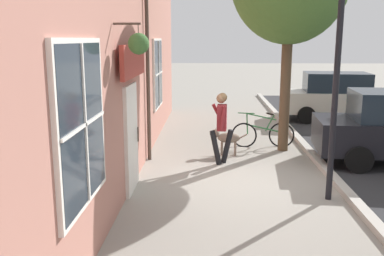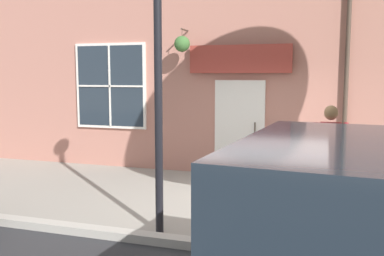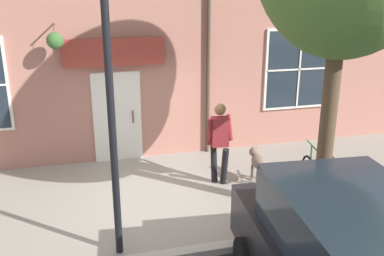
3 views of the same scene
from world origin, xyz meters
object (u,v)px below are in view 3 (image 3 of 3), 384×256
object	(u,v)px
dog_on_leash	(258,161)
street_lamp	(109,73)
pedestrian_walking	(220,136)
leaning_bicycle	(323,181)

from	to	relation	value
dog_on_leash	street_lamp	distance (m)	4.27
pedestrian_walking	street_lamp	size ratio (longest dim) A/B	0.41
pedestrian_walking	dog_on_leash	xyz separation A→B (m)	(0.15, 0.81, -0.58)
pedestrian_walking	leaning_bicycle	world-z (taller)	pedestrian_walking
pedestrian_walking	street_lamp	bearing A→B (deg)	-49.29
pedestrian_walking	dog_on_leash	distance (m)	1.01
dog_on_leash	leaning_bicycle	distance (m)	1.37
pedestrian_walking	dog_on_leash	bearing A→B (deg)	79.72
dog_on_leash	leaning_bicycle	world-z (taller)	leaning_bicycle
pedestrian_walking	leaning_bicycle	size ratio (longest dim) A/B	0.99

